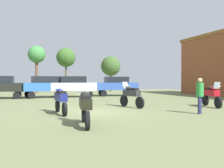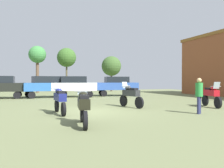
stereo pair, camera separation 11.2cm
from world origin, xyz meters
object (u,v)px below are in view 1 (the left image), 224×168
object	(u,v)px
motorcycle_4	(131,95)
tree_1	(37,56)
person_2	(200,93)
tree_5	(66,58)
tree_3	(111,66)
motorcycle_6	(85,105)
motorcycle_7	(61,99)
car_2	(116,85)
car_4	(74,85)
motorcycle_2	(212,95)
car_1	(46,85)

from	to	relation	value
motorcycle_4	tree_1	xyz separation A→B (m)	(-4.72, 19.36, 4.14)
person_2	tree_5	world-z (taller)	tree_5
motorcycle_4	tree_3	bearing A→B (deg)	60.14
motorcycle_4	motorcycle_6	distance (m)	6.02
motorcycle_7	tree_3	size ratio (longest dim) A/B	0.42
car_2	car_4	distance (m)	4.54
motorcycle_2	car_4	bearing A→B (deg)	-46.58
motorcycle_4	car_1	world-z (taller)	car_1
car_1	tree_5	world-z (taller)	tree_5
motorcycle_6	tree_5	world-z (taller)	tree_5
car_1	tree_5	xyz separation A→B (m)	(3.49, 10.51, 3.68)
motorcycle_7	car_4	size ratio (longest dim) A/B	0.49
motorcycle_6	tree_5	bearing A→B (deg)	91.04
motorcycle_6	motorcycle_7	bearing A→B (deg)	106.00
car_2	tree_1	size ratio (longest dim) A/B	0.73
car_1	person_2	size ratio (longest dim) A/B	2.66
car_1	tree_1	distance (m)	10.12
car_1	car_4	xyz separation A→B (m)	(2.58, -0.37, 0.00)
motorcycle_4	tree_1	size ratio (longest dim) A/B	0.35
motorcycle_2	person_2	size ratio (longest dim) A/B	1.23
motorcycle_4	motorcycle_7	world-z (taller)	motorcycle_4
motorcycle_7	tree_5	world-z (taller)	tree_5
motorcycle_4	car_4	world-z (taller)	car_4
car_1	tree_1	xyz separation A→B (m)	(-0.49, 9.40, 3.71)
motorcycle_2	tree_1	bearing A→B (deg)	-51.86
person_2	tree_1	size ratio (longest dim) A/B	0.28
car_4	tree_1	xyz separation A→B (m)	(-3.08, 9.77, 3.71)
motorcycle_7	tree_3	xyz separation A→B (m)	(10.27, 21.59, 3.05)
motorcycle_4	tree_5	distance (m)	20.88
motorcycle_6	tree_5	xyz separation A→B (m)	(3.16, 25.04, 4.13)
motorcycle_4	tree_3	xyz separation A→B (m)	(5.93, 20.22, 3.03)
car_4	tree_1	size ratio (longest dim) A/B	0.74
motorcycle_2	motorcycle_6	bearing A→B (deg)	33.71
person_2	tree_5	distance (m)	24.54
motorcycle_7	car_2	distance (m)	13.46
motorcycle_6	motorcycle_7	xyz separation A→B (m)	(-0.44, 3.21, 0.01)
car_4	person_2	bearing A→B (deg)	-153.33
motorcycle_6	tree_3	xyz separation A→B (m)	(9.83, 24.80, 3.06)
car_1	person_2	bearing A→B (deg)	-166.48
motorcycle_2	motorcycle_4	distance (m)	4.87
motorcycle_6	person_2	size ratio (longest dim) A/B	1.21
tree_5	motorcycle_2	bearing A→B (deg)	-76.35
car_2	motorcycle_6	bearing A→B (deg)	163.58
motorcycle_4	motorcycle_7	distance (m)	4.55
motorcycle_4	car_2	distance (m)	10.40
person_2	tree_5	xyz separation A→B (m)	(-2.66, 24.09, 3.84)
person_2	tree_3	size ratio (longest dim) A/B	0.33
car_4	person_2	distance (m)	13.69
motorcycle_6	tree_3	bearing A→B (deg)	76.62
motorcycle_2	person_2	distance (m)	3.41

